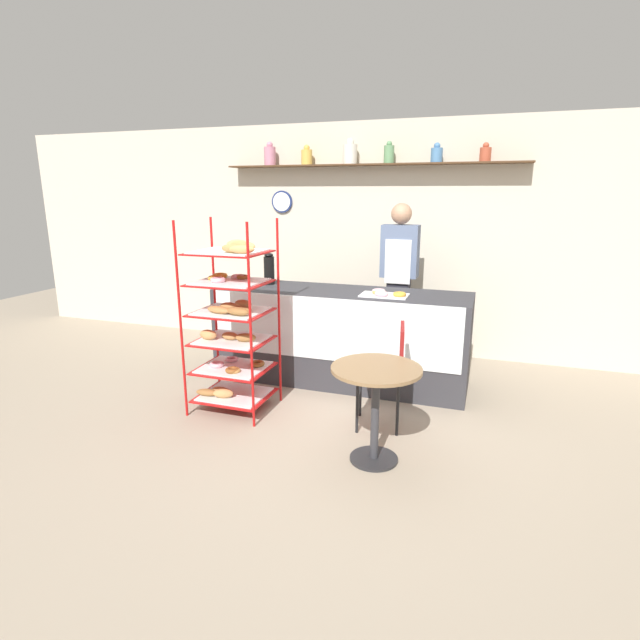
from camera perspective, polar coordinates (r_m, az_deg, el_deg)
The scene contains 9 objects.
ground_plane at distance 4.39m, azimuth -1.51°, elevation -11.34°, with size 14.00×14.00×0.00m, color gray.
back_wall at distance 6.12m, azimuth 5.76°, elevation 9.34°, with size 10.00×0.30×2.70m.
display_counter at distance 5.10m, azimuth 2.36°, elevation -1.87°, with size 2.55×0.75×0.95m.
pastry_rack at distance 4.40m, azimuth -10.09°, elevation -0.19°, with size 0.67×0.59×1.69m.
person_worker at distance 5.51m, azimuth 9.01°, elevation 4.74°, with size 0.39×0.23×1.79m.
cafe_table at distance 3.58m, azimuth 6.39°, elevation -8.14°, with size 0.64×0.64×0.72m.
cafe_chair at distance 4.12m, azimuth 7.97°, elevation -5.17°, with size 0.44×0.44×0.87m.
coffee_carafe at distance 5.36m, azimuth -5.84°, elevation 5.82°, with size 0.11×0.11×0.33m.
donut_tray_counter at distance 4.78m, azimuth 7.35°, elevation 2.99°, with size 0.45×0.28×0.05m.
Camera 1 is at (1.39, -3.70, 1.91)m, focal length 28.00 mm.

